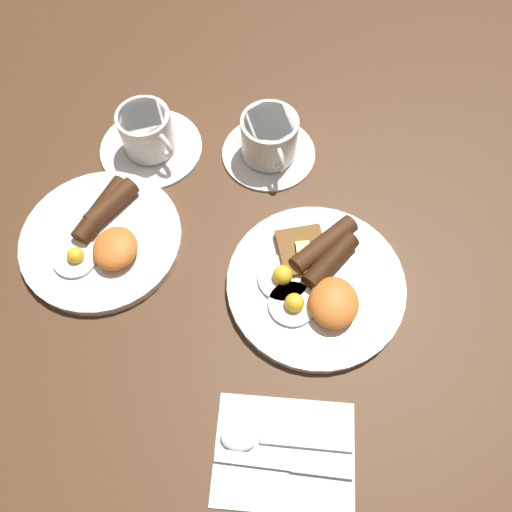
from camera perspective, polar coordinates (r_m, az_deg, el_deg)
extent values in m
plane|color=#4C301C|center=(0.73, 6.76, -3.47)|extent=(3.00, 3.00, 0.00)
cylinder|color=white|center=(0.72, 6.82, -3.23)|extent=(0.26, 0.26, 0.01)
cylinder|color=white|center=(0.69, 4.15, -5.50)|extent=(0.07, 0.07, 0.01)
sphere|color=yellow|center=(0.69, 4.40, -5.36)|extent=(0.03, 0.03, 0.03)
cylinder|color=white|center=(0.71, 3.09, -2.80)|extent=(0.07, 0.07, 0.01)
sphere|color=yellow|center=(0.70, 3.03, -2.38)|extent=(0.03, 0.03, 0.03)
ellipsoid|color=orange|center=(0.69, 8.89, -5.28)|extent=(0.08, 0.07, 0.03)
cylinder|color=#412311|center=(0.73, 7.75, 1.32)|extent=(0.10, 0.10, 0.03)
cylinder|color=#341C0A|center=(0.71, 8.49, -0.56)|extent=(0.10, 0.08, 0.03)
cube|color=brown|center=(0.73, 5.33, 0.55)|extent=(0.09, 0.09, 0.01)
cube|color=#F4E072|center=(0.72, 5.39, 0.93)|extent=(0.02, 0.02, 0.01)
cylinder|color=white|center=(0.78, -17.24, 1.85)|extent=(0.24, 0.24, 0.01)
cylinder|color=white|center=(0.77, -19.89, -0.12)|extent=(0.06, 0.06, 0.01)
sphere|color=yellow|center=(0.76, -19.88, 0.20)|extent=(0.02, 0.02, 0.02)
ellipsoid|color=orange|center=(0.74, -15.80, 0.85)|extent=(0.07, 0.06, 0.03)
cylinder|color=#422311|center=(0.79, -16.18, 5.80)|extent=(0.09, 0.07, 0.03)
cylinder|color=#371E0C|center=(0.79, -17.28, 5.08)|extent=(0.12, 0.07, 0.03)
cylinder|color=white|center=(0.85, 1.46, 11.75)|extent=(0.15, 0.15, 0.01)
cylinder|color=white|center=(0.82, 1.52, 13.50)|extent=(0.09, 0.09, 0.07)
cylinder|color=brown|center=(0.79, 1.58, 15.06)|extent=(0.08, 0.08, 0.00)
torus|color=white|center=(0.79, 2.53, 11.25)|extent=(0.05, 0.03, 0.05)
cylinder|color=white|center=(0.87, -11.91, 12.09)|extent=(0.17, 0.17, 0.01)
cylinder|color=white|center=(0.84, -12.42, 13.80)|extent=(0.08, 0.08, 0.07)
cylinder|color=brown|center=(0.82, -12.88, 15.32)|extent=(0.07, 0.07, 0.00)
torus|color=white|center=(0.81, -10.60, 12.44)|extent=(0.04, 0.04, 0.05)
cube|color=white|center=(0.66, 3.26, -21.60)|extent=(0.14, 0.18, 0.01)
cube|color=silver|center=(0.66, -0.38, -22.25)|extent=(0.02, 0.09, 0.00)
cube|color=#9E9EA3|center=(0.66, 7.55, -22.91)|extent=(0.02, 0.08, 0.01)
ellipsoid|color=silver|center=(0.66, -1.98, -20.06)|extent=(0.03, 0.05, 0.01)
cube|color=silver|center=(0.66, 5.45, -20.65)|extent=(0.01, 0.12, 0.00)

